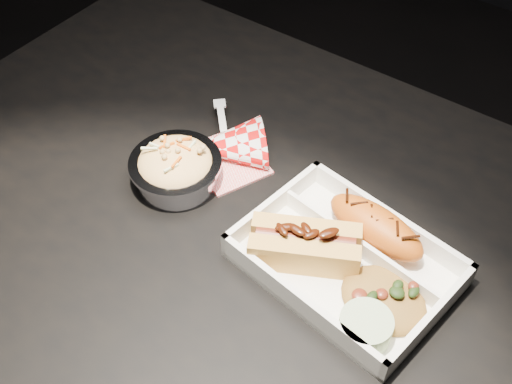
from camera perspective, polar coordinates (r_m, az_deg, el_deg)
dining_table at (r=0.89m, az=1.50°, el=-8.45°), size 1.20×0.80×0.75m
food_tray at (r=0.80m, az=8.01°, el=-6.26°), size 0.27×0.21×0.04m
fried_pastry at (r=0.81m, az=10.58°, el=-3.06°), size 0.14×0.07×0.05m
hotdog at (r=0.78m, az=4.38°, el=-4.61°), size 0.15×0.11×0.06m
fried_rice_mound at (r=0.76m, az=11.40°, el=-8.88°), size 0.12×0.10×0.03m
cupcake_liner at (r=0.74m, az=9.69°, el=-11.77°), size 0.06×0.06×0.03m
foil_coleslaw_cup at (r=0.88m, az=-7.16°, el=2.27°), size 0.13×0.13×0.07m
napkin_fork at (r=0.92m, az=-2.71°, el=4.09°), size 0.15×0.15×0.10m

